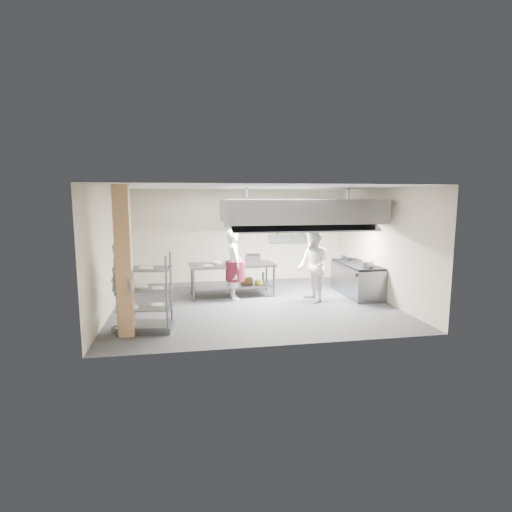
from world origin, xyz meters
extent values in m
plane|color=#29292B|center=(0.00, 0.00, 0.00)|extent=(7.00, 7.00, 0.00)
plane|color=silver|center=(0.00, 0.00, 3.00)|extent=(7.00, 7.00, 0.00)
plane|color=#ADA28A|center=(0.00, 3.00, 1.50)|extent=(7.00, 0.00, 7.00)
plane|color=#ADA28A|center=(-3.50, 0.00, 1.50)|extent=(0.00, 6.00, 6.00)
plane|color=#ADA28A|center=(3.50, 0.00, 1.50)|extent=(0.00, 6.00, 6.00)
cube|color=tan|center=(-2.90, -1.90, 1.50)|extent=(0.30, 0.30, 3.00)
cube|color=slate|center=(1.30, 0.40, 2.40)|extent=(4.00, 2.50, 0.60)
cube|color=white|center=(0.40, 0.40, 2.08)|extent=(1.60, 0.12, 0.04)
cube|color=white|center=(2.20, 0.40, 2.08)|extent=(1.60, 0.12, 0.04)
cube|color=slate|center=(1.80, 2.84, 1.50)|extent=(1.50, 0.28, 0.04)
cube|color=slate|center=(-0.43, 1.00, 0.88)|extent=(2.42, 1.10, 0.06)
cube|color=slate|center=(-0.43, 1.00, 0.30)|extent=(2.22, 0.99, 0.04)
cube|color=slate|center=(3.08, 0.50, 0.42)|extent=(0.80, 2.00, 0.84)
cube|color=black|center=(3.08, 0.50, 0.87)|extent=(0.78, 1.96, 0.06)
imported|color=silver|center=(-0.43, 0.61, 0.95)|extent=(0.52, 0.73, 1.91)
imported|color=silver|center=(1.60, -0.01, 0.97)|extent=(0.82, 1.01, 1.94)
imported|color=silver|center=(-3.00, -1.67, 0.95)|extent=(0.93, 1.20, 1.90)
cube|color=slate|center=(0.20, 1.16, 1.01)|extent=(0.50, 0.44, 0.21)
cube|color=olive|center=(0.00, 1.11, 0.39)|extent=(0.33, 0.23, 0.14)
cylinder|color=gray|center=(3.14, -0.14, 0.98)|extent=(0.23, 0.23, 0.16)
cylinder|color=white|center=(-2.55, -1.68, 0.52)|extent=(0.28, 0.28, 0.05)
camera|label=1|loc=(-1.69, -9.97, 2.77)|focal=28.00mm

